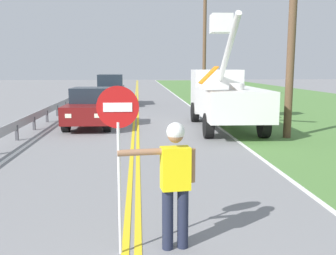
# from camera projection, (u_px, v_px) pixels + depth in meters

# --- Properties ---
(grass_verge_right) EXTENTS (16.00, 110.00, 0.01)m
(grass_verge_right) POSITION_uv_depth(u_px,v_px,m) (334.00, 112.00, 22.32)
(grass_verge_right) COLOR #517F3D
(grass_verge_right) RESTS_ON ground
(centerline_yellow_left) EXTENTS (0.11, 110.00, 0.01)m
(centerline_yellow_left) POSITION_uv_depth(u_px,v_px,m) (135.00, 113.00, 21.41)
(centerline_yellow_left) COLOR yellow
(centerline_yellow_left) RESTS_ON ground
(centerline_yellow_right) EXTENTS (0.11, 110.00, 0.01)m
(centerline_yellow_right) POSITION_uv_depth(u_px,v_px,m) (138.00, 113.00, 21.43)
(centerline_yellow_right) COLOR yellow
(centerline_yellow_right) RESTS_ON ground
(edge_line_right) EXTENTS (0.12, 110.00, 0.01)m
(edge_line_right) POSITION_uv_depth(u_px,v_px,m) (199.00, 113.00, 21.70)
(edge_line_right) COLOR silver
(edge_line_right) RESTS_ON ground
(edge_line_left) EXTENTS (0.12, 110.00, 0.01)m
(edge_line_left) POSITION_uv_depth(u_px,v_px,m) (71.00, 114.00, 21.14)
(edge_line_left) COLOR silver
(edge_line_left) RESTS_ON ground
(flagger_worker) EXTENTS (1.08, 0.29, 1.83)m
(flagger_worker) POSITION_uv_depth(u_px,v_px,m) (175.00, 178.00, 5.30)
(flagger_worker) COLOR #1E2338
(flagger_worker) RESTS_ON ground
(stop_sign_paddle) EXTENTS (0.56, 0.04, 2.33)m
(stop_sign_paddle) POSITION_uv_depth(u_px,v_px,m) (118.00, 133.00, 5.05)
(stop_sign_paddle) COLOR silver
(stop_sign_paddle) RESTS_ON ground
(utility_bucket_truck) EXTENTS (2.86, 6.88, 4.88)m
(utility_bucket_truck) POSITION_uv_depth(u_px,v_px,m) (224.00, 95.00, 16.33)
(utility_bucket_truck) COLOR white
(utility_bucket_truck) RESTS_ON ground
(oncoming_sedan_nearest) EXTENTS (2.02, 4.16, 1.70)m
(oncoming_sedan_nearest) POSITION_uv_depth(u_px,v_px,m) (91.00, 108.00, 16.50)
(oncoming_sedan_nearest) COLOR maroon
(oncoming_sedan_nearest) RESTS_ON ground
(oncoming_suv_second) EXTENTS (2.03, 4.66, 2.10)m
(oncoming_suv_second) POSITION_uv_depth(u_px,v_px,m) (111.00, 90.00, 26.01)
(oncoming_suv_second) COLOR #4C5156
(oncoming_suv_second) RESTS_ON ground
(utility_pole_near) EXTENTS (1.80, 0.28, 7.93)m
(utility_pole_near) POSITION_uv_depth(u_px,v_px,m) (292.00, 22.00, 13.42)
(utility_pole_near) COLOR brown
(utility_pole_near) RESTS_ON ground
(utility_pole_mid) EXTENTS (1.80, 0.28, 8.70)m
(utility_pole_mid) POSITION_uv_depth(u_px,v_px,m) (204.00, 43.00, 30.55)
(utility_pole_mid) COLOR brown
(utility_pole_mid) RESTS_ON ground
(guardrail_left_shoulder) EXTENTS (0.10, 32.00, 0.71)m
(guardrail_left_shoulder) POSITION_uv_depth(u_px,v_px,m) (41.00, 114.00, 16.83)
(guardrail_left_shoulder) COLOR #9EA0A3
(guardrail_left_shoulder) RESTS_ON ground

